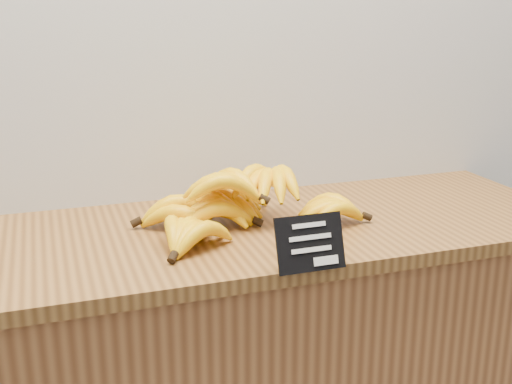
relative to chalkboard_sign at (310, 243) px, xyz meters
name	(u,v)px	position (x,y,z in m)	size (l,w,h in m)	color
counter_top	(249,231)	(-0.03, 0.27, -0.07)	(1.50, 0.54, 0.03)	brown
chalkboard_sign	(310,243)	(0.00, 0.00, 0.00)	(0.13, 0.01, 0.10)	black
banana_pile	(231,205)	(-0.07, 0.28, 0.00)	(0.52, 0.38, 0.12)	yellow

